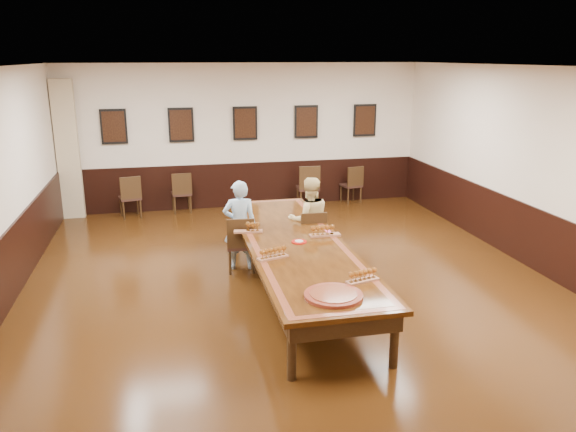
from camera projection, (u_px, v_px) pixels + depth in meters
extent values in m
cube|color=black|center=(295.00, 290.00, 8.32)|extent=(8.00, 10.00, 0.02)
cube|color=white|center=(296.00, 66.00, 7.43)|extent=(8.00, 10.00, 0.02)
cube|color=beige|center=(245.00, 136.00, 12.58)|extent=(8.00, 0.02, 3.20)
cube|color=beige|center=(497.00, 376.00, 3.17)|extent=(8.00, 0.02, 3.20)
cube|color=beige|center=(547.00, 172.00, 8.70)|extent=(0.02, 10.00, 3.20)
imported|color=#5395D1|center=(240.00, 225.00, 8.97)|extent=(0.56, 0.40, 1.46)
imported|color=#F4DC98|center=(309.00, 220.00, 9.29)|extent=(0.72, 0.56, 1.44)
cube|color=#EC4E9D|center=(328.00, 231.00, 8.57)|extent=(0.07, 0.14, 0.01)
cube|color=tan|center=(68.00, 150.00, 11.67)|extent=(0.45, 0.18, 2.90)
cube|color=black|center=(246.00, 185.00, 12.85)|extent=(7.98, 0.04, 1.00)
cube|color=black|center=(0.00, 281.00, 7.35)|extent=(0.04, 9.98, 1.00)
cube|color=black|center=(537.00, 240.00, 9.00)|extent=(0.04, 9.98, 1.00)
cube|color=black|center=(295.00, 244.00, 8.12)|extent=(1.40, 5.00, 0.06)
cube|color=brown|center=(295.00, 242.00, 8.11)|extent=(1.28, 4.88, 0.00)
cube|color=black|center=(295.00, 242.00, 8.11)|extent=(1.10, 4.70, 0.00)
cube|color=black|center=(295.00, 254.00, 8.16)|extent=(1.25, 4.85, 0.18)
cylinder|color=black|center=(292.00, 350.00, 5.92)|extent=(0.10, 0.10, 0.69)
cylinder|color=black|center=(395.00, 339.00, 6.16)|extent=(0.10, 0.10, 0.69)
cylinder|color=black|center=(236.00, 226.00, 10.28)|extent=(0.10, 0.10, 0.69)
cylinder|color=black|center=(297.00, 222.00, 10.52)|extent=(0.10, 0.10, 0.69)
cube|color=black|center=(114.00, 127.00, 11.85)|extent=(0.54, 0.03, 0.74)
cube|color=black|center=(114.00, 127.00, 11.84)|extent=(0.46, 0.01, 0.64)
cube|color=black|center=(181.00, 125.00, 12.14)|extent=(0.54, 0.03, 0.74)
cube|color=black|center=(181.00, 125.00, 12.12)|extent=(0.46, 0.01, 0.64)
cube|color=black|center=(245.00, 123.00, 12.43)|extent=(0.54, 0.03, 0.74)
cube|color=black|center=(245.00, 123.00, 12.41)|extent=(0.46, 0.01, 0.64)
cube|color=black|center=(306.00, 122.00, 12.72)|extent=(0.54, 0.03, 0.74)
cube|color=black|center=(306.00, 122.00, 12.70)|extent=(0.46, 0.01, 0.64)
cube|color=black|center=(365.00, 120.00, 13.01)|extent=(0.54, 0.03, 0.74)
cube|color=black|center=(365.00, 120.00, 12.99)|extent=(0.46, 0.01, 0.64)
cube|color=brown|center=(248.00, 231.00, 8.54)|extent=(0.45, 0.20, 0.03)
cube|color=brown|center=(325.00, 235.00, 8.36)|extent=(0.46, 0.14, 0.03)
cube|color=brown|center=(273.00, 258.00, 7.44)|extent=(0.44, 0.25, 0.03)
cube|color=brown|center=(362.00, 281.00, 6.68)|extent=(0.43, 0.23, 0.03)
cylinder|color=#B0120B|center=(299.00, 242.00, 8.07)|extent=(0.22, 0.22, 0.02)
cylinder|color=silver|center=(299.00, 241.00, 8.07)|extent=(0.12, 0.12, 0.01)
cylinder|color=#5B1B12|center=(333.00, 296.00, 6.24)|extent=(0.73, 0.73, 0.04)
cylinder|color=brown|center=(333.00, 293.00, 6.23)|extent=(0.58, 0.58, 0.01)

